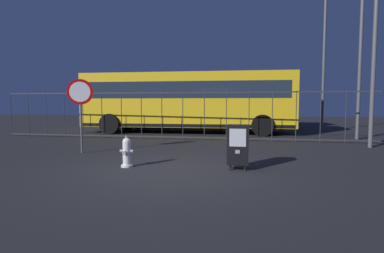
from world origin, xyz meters
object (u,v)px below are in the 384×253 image
Objects in this scene: newspaper_box_primary at (238,145)px; bus_far at (202,100)px; street_light_far_right at (361,39)px; bus_near at (187,99)px; street_light_near_left at (324,50)px; stop_sign at (80,100)px; street_light_far_left at (375,34)px; fire_hydrant at (127,152)px.

bus_far reaches higher than newspaper_box_primary.
street_light_far_right is (4.77, 6.83, 3.56)m from newspaper_box_primary.
street_light_near_left is at bearing 13.08° from bus_near.
stop_sign is 0.21× the size of bus_near.
bus_far is (2.10, 10.68, 0.11)m from stop_sign.
stop_sign is at bearing -135.22° from street_light_near_left.
newspaper_box_primary is 0.16× the size of street_light_far_left.
street_light_far_left is at bearing -99.27° from street_light_far_right.
stop_sign is at bearing 142.05° from fire_hydrant.
street_light_far_right is at bearing 43.66° from fire_hydrant.
stop_sign is at bearing -162.65° from street_light_far_left.
fire_hydrant is 0.10× the size of street_light_near_left.
fire_hydrant is 8.97m from street_light_far_left.
street_light_far_left is at bearing 32.84° from fire_hydrant.
stop_sign is (-2.12, 1.65, 1.25)m from fire_hydrant.
fire_hydrant is at bearing -122.83° from street_light_near_left.
street_light_far_right is at bearing -79.49° from street_light_near_left.
fire_hydrant is at bearing -37.95° from stop_sign.
street_light_far_left is at bearing -87.91° from street_light_near_left.
bus_near is 8.53m from street_light_far_left.
bus_near is at bearing -97.36° from bus_far.
street_light_far_left reaches higher than bus_near.
street_light_far_left reaches higher than fire_hydrant.
fire_hydrant is at bearing -94.29° from bus_far.
bus_near is at bearing 108.50° from newspaper_box_primary.
street_light_near_left is at bearing -20.00° from bus_far.
stop_sign reaches higher than newspaper_box_primary.
bus_near is 1.63× the size of street_light_far_left.
street_light_far_left is at bearing -31.59° from bus_near.
street_light_near_left is at bearing 44.78° from stop_sign.
street_light_near_left is (6.75, -1.89, 2.56)m from bus_far.
newspaper_box_primary is at bearing 4.47° from fire_hydrant.
stop_sign is at bearing -107.02° from bus_near.
fire_hydrant is 13.03m from street_light_near_left.
fire_hydrant is at bearing -136.34° from street_light_far_right.
street_light_far_left is (6.95, 4.49, 3.45)m from fire_hydrant.
bus_far is 10.70m from street_light_far_left.
stop_sign is 0.30× the size of street_light_near_left.
newspaper_box_primary is 12.46m from bus_far.
newspaper_box_primary is 0.46× the size of stop_sign.
stop_sign is 9.76m from street_light_far_left.
street_light_far_right reaches higher than bus_near.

